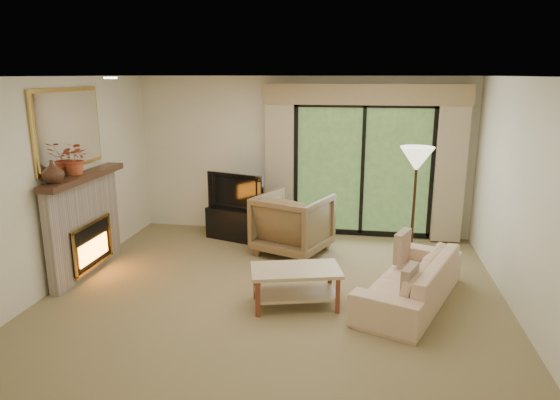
% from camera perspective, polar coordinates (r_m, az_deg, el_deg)
% --- Properties ---
extents(floor, '(5.50, 5.50, 0.00)m').
position_cam_1_polar(floor, '(6.30, -0.46, -10.41)').
color(floor, olive).
rests_on(floor, ground).
extents(ceiling, '(5.50, 5.50, 0.00)m').
position_cam_1_polar(ceiling, '(5.73, -0.52, 13.95)').
color(ceiling, white).
rests_on(ceiling, ground).
extents(wall_back, '(5.00, 0.00, 5.00)m').
position_cam_1_polar(wall_back, '(8.31, 2.54, 5.01)').
color(wall_back, beige).
rests_on(wall_back, ground).
extents(wall_front, '(5.00, 0.00, 5.00)m').
position_cam_1_polar(wall_front, '(3.56, -7.62, -7.80)').
color(wall_front, beige).
rests_on(wall_front, ground).
extents(wall_left, '(0.00, 5.00, 5.00)m').
position_cam_1_polar(wall_left, '(6.91, -23.58, 1.94)').
color(wall_left, beige).
rests_on(wall_left, ground).
extents(wall_right, '(0.00, 5.00, 5.00)m').
position_cam_1_polar(wall_right, '(6.05, 26.09, 0.08)').
color(wall_right, beige).
rests_on(wall_right, ground).
extents(fireplace, '(0.24, 1.70, 1.37)m').
position_cam_1_polar(fireplace, '(7.15, -21.43, -2.56)').
color(fireplace, gray).
rests_on(fireplace, floor).
extents(mirror, '(0.07, 1.45, 1.02)m').
position_cam_1_polar(mirror, '(6.96, -22.98, 7.52)').
color(mirror, gold).
rests_on(mirror, wall_left).
extents(sliding_door, '(2.26, 0.10, 2.16)m').
position_cam_1_polar(sliding_door, '(8.23, 9.41, 3.33)').
color(sliding_door, black).
rests_on(sliding_door, floor).
extents(curtain_left, '(0.45, 0.18, 2.35)m').
position_cam_1_polar(curtain_left, '(8.22, -0.03, 4.22)').
color(curtain_left, tan).
rests_on(curtain_left, floor).
extents(curtain_right, '(0.45, 0.18, 2.35)m').
position_cam_1_polar(curtain_right, '(8.22, 18.90, 3.44)').
color(curtain_right, tan).
rests_on(curtain_right, floor).
extents(cornice, '(3.20, 0.24, 0.32)m').
position_cam_1_polar(cornice, '(8.01, 9.77, 11.81)').
color(cornice, '#997D56').
rests_on(cornice, wall_back).
extents(media_console, '(1.11, 0.76, 0.51)m').
position_cam_1_polar(media_console, '(8.19, -4.69, -2.67)').
color(media_console, black).
rests_on(media_console, floor).
extents(tv, '(1.01, 0.45, 0.59)m').
position_cam_1_polar(tv, '(8.05, -4.77, 1.07)').
color(tv, black).
rests_on(tv, media_console).
extents(armchair, '(1.27, 1.29, 0.91)m').
position_cam_1_polar(armchair, '(7.47, 1.49, -2.71)').
color(armchair, brown).
rests_on(armchair, floor).
extents(sofa, '(1.43, 2.10, 0.57)m').
position_cam_1_polar(sofa, '(6.13, 14.66, -8.73)').
color(sofa, '#D4AC8B').
rests_on(sofa, floor).
extents(pillow_near, '(0.22, 0.37, 0.36)m').
position_cam_1_polar(pillow_near, '(5.53, 14.58, -9.06)').
color(pillow_near, '#4D2E29').
rests_on(pillow_near, sofa).
extents(pillow_far, '(0.24, 0.40, 0.39)m').
position_cam_1_polar(pillow_far, '(6.57, 13.80, -5.15)').
color(pillow_far, '#4D2E29').
rests_on(pillow_far, sofa).
extents(coffee_table, '(1.13, 0.81, 0.46)m').
position_cam_1_polar(coffee_table, '(5.86, 1.80, -9.92)').
color(coffee_table, tan).
rests_on(coffee_table, floor).
extents(floor_lamp, '(0.55, 0.55, 1.69)m').
position_cam_1_polar(floor_lamp, '(7.02, 15.01, -0.97)').
color(floor_lamp, beige).
rests_on(floor_lamp, floor).
extents(vase, '(0.32, 0.32, 0.27)m').
position_cam_1_polar(vase, '(6.47, -24.58, 2.96)').
color(vase, '#3E2518').
rests_on(vase, fireplace).
extents(branches, '(0.39, 0.34, 0.42)m').
position_cam_1_polar(branches, '(6.87, -22.34, 4.41)').
color(branches, '#B44B2C').
rests_on(branches, fireplace).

